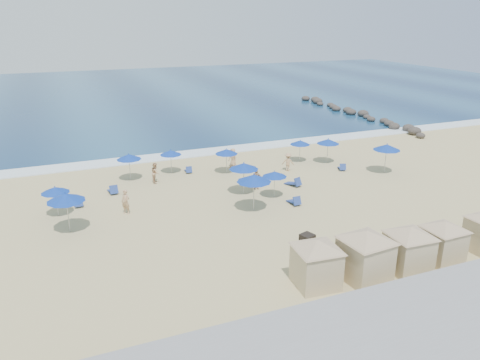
# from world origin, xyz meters

# --- Properties ---
(ground) EXTENTS (160.00, 160.00, 0.00)m
(ground) POSITION_xyz_m (0.00, 0.00, 0.00)
(ground) COLOR tan
(ground) RESTS_ON ground
(ocean) EXTENTS (160.00, 80.00, 0.06)m
(ocean) POSITION_xyz_m (0.00, 55.00, 0.03)
(ocean) COLOR navy
(ocean) RESTS_ON ground
(surf_line) EXTENTS (160.00, 2.50, 0.08)m
(surf_line) POSITION_xyz_m (0.00, 15.50, 0.04)
(surf_line) COLOR white
(surf_line) RESTS_ON ground
(seawall) EXTENTS (160.00, 6.10, 1.22)m
(seawall) POSITION_xyz_m (0.00, -13.50, 0.65)
(seawall) COLOR gray
(seawall) RESTS_ON ground
(rock_jetty) EXTENTS (2.56, 26.66, 0.96)m
(rock_jetty) POSITION_xyz_m (24.01, 24.90, 0.36)
(rock_jetty) COLOR #2C2725
(rock_jetty) RESTS_ON ground
(trash_bin) EXTENTS (0.90, 0.90, 0.71)m
(trash_bin) POSITION_xyz_m (-1.00, -5.48, 0.35)
(trash_bin) COLOR black
(trash_bin) RESTS_ON ground
(cabana_0) EXTENTS (4.37, 4.37, 2.75)m
(cabana_0) POSITION_xyz_m (-2.77, -9.33, 1.57)
(cabana_0) COLOR tan
(cabana_0) RESTS_ON ground
(cabana_1) EXTENTS (4.70, 4.70, 2.96)m
(cabana_1) POSITION_xyz_m (-0.18, -9.73, 1.69)
(cabana_1) COLOR tan
(cabana_1) RESTS_ON ground
(cabana_2) EXTENTS (4.35, 4.35, 2.73)m
(cabana_2) POSITION_xyz_m (2.46, -9.87, 1.57)
(cabana_2) COLOR tan
(cabana_2) RESTS_ON ground
(cabana_3) EXTENTS (4.10, 4.10, 2.57)m
(cabana_3) POSITION_xyz_m (4.89, -9.77, 1.47)
(cabana_3) COLOR tan
(cabana_3) RESTS_ON ground
(umbrella_0) EXTENTS (1.86, 1.86, 2.12)m
(umbrella_0) POSITION_xyz_m (-14.28, 4.69, 1.84)
(umbrella_0) COLOR #A5A8AD
(umbrella_0) RESTS_ON ground
(umbrella_1) EXTENTS (2.32, 2.32, 2.64)m
(umbrella_1) POSITION_xyz_m (-13.71, 1.77, 2.29)
(umbrella_1) COLOR #A5A8AD
(umbrella_1) RESTS_ON ground
(umbrella_2) EXTENTS (1.99, 1.99, 2.27)m
(umbrella_2) POSITION_xyz_m (-8.51, 10.14, 1.97)
(umbrella_2) COLOR #A5A8AD
(umbrella_2) RESTS_ON ground
(umbrella_3) EXTENTS (1.83, 1.83, 2.08)m
(umbrella_3) POSITION_xyz_m (-4.94, 10.64, 1.81)
(umbrella_3) COLOR #A5A8AD
(umbrella_3) RESTS_ON ground
(umbrella_4) EXTENTS (2.20, 2.20, 2.51)m
(umbrella_4) POSITION_xyz_m (-1.14, 3.73, 2.17)
(umbrella_4) COLOR #A5A8AD
(umbrella_4) RESTS_ON ground
(umbrella_5) EXTENTS (2.38, 2.38, 2.71)m
(umbrella_5) POSITION_xyz_m (-1.76, 0.50, 2.35)
(umbrella_5) COLOR #A5A8AD
(umbrella_5) RESTS_ON ground
(umbrella_6) EXTENTS (1.92, 1.92, 2.19)m
(umbrella_6) POSITION_xyz_m (-0.59, 8.84, 1.90)
(umbrella_6) COLOR #A5A8AD
(umbrella_6) RESTS_ON ground
(umbrella_7) EXTENTS (1.82, 1.82, 2.07)m
(umbrella_7) POSITION_xyz_m (0.66, 2.22, 1.80)
(umbrella_7) COLOR #A5A8AD
(umbrella_7) RESTS_ON ground
(umbrella_8) EXTENTS (1.84, 1.84, 2.09)m
(umbrella_8) POSITION_xyz_m (6.78, 9.36, 1.82)
(umbrella_8) COLOR #A5A8AD
(umbrella_8) RESTS_ON ground
(umbrella_9) EXTENTS (2.04, 2.04, 2.32)m
(umbrella_9) POSITION_xyz_m (8.94, 8.11, 2.01)
(umbrella_9) COLOR #A5A8AD
(umbrella_9) RESTS_ON ground
(umbrella_10) EXTENTS (2.29, 2.29, 2.60)m
(umbrella_10) POSITION_xyz_m (11.93, 3.76, 2.26)
(umbrella_10) COLOR #A5A8AD
(umbrella_10) RESTS_ON ground
(beach_chair_0) EXTENTS (0.66, 1.34, 0.72)m
(beach_chair_0) POSITION_xyz_m (-12.92, 5.90, 0.25)
(beach_chair_0) COLOR navy
(beach_chair_0) RESTS_ON ground
(beach_chair_1) EXTENTS (0.70, 1.41, 0.75)m
(beach_chair_1) POSITION_xyz_m (-10.27, 7.53, 0.26)
(beach_chair_1) COLOR navy
(beach_chair_1) RESTS_ON ground
(beach_chair_2) EXTENTS (0.63, 1.19, 0.63)m
(beach_chair_2) POSITION_xyz_m (-3.58, 10.17, 0.22)
(beach_chair_2) COLOR navy
(beach_chair_2) RESTS_ON ground
(beach_chair_3) EXTENTS (0.58, 1.30, 0.71)m
(beach_chair_3) POSITION_xyz_m (1.36, 0.36, 0.25)
(beach_chair_3) COLOR navy
(beach_chair_3) RESTS_ON ground
(beach_chair_4) EXTENTS (1.06, 1.53, 0.77)m
(beach_chair_4) POSITION_xyz_m (3.19, 3.76, 0.27)
(beach_chair_4) COLOR navy
(beach_chair_4) RESTS_ON ground
(beach_chair_5) EXTENTS (0.95, 1.31, 0.66)m
(beach_chair_5) POSITION_xyz_m (8.99, 5.76, 0.23)
(beach_chair_5) COLOR navy
(beach_chair_5) RESTS_ON ground
(beachgoer_0) EXTENTS (0.73, 0.72, 1.71)m
(beachgoer_0) POSITION_xyz_m (-9.98, 3.29, 0.85)
(beachgoer_0) COLOR tan
(beachgoer_0) RESTS_ON ground
(beachgoer_1) EXTENTS (0.84, 0.95, 1.65)m
(beachgoer_1) POSITION_xyz_m (-6.72, 8.75, 0.82)
(beachgoer_1) COLOR tan
(beachgoer_1) RESTS_ON ground
(beachgoer_2) EXTENTS (0.98, 0.52, 1.59)m
(beachgoer_2) POSITION_xyz_m (0.14, 4.31, 0.79)
(beachgoer_2) COLOR tan
(beachgoer_2) RESTS_ON ground
(beachgoer_3) EXTENTS (1.19, 1.01, 1.60)m
(beachgoer_3) POSITION_xyz_m (4.51, 7.34, 0.80)
(beachgoer_3) COLOR tan
(beachgoer_3) RESTS_ON ground
(beachgoer_4) EXTENTS (0.85, 1.00, 1.74)m
(beachgoer_4) POSITION_xyz_m (0.46, 10.03, 0.87)
(beachgoer_4) COLOR tan
(beachgoer_4) RESTS_ON ground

